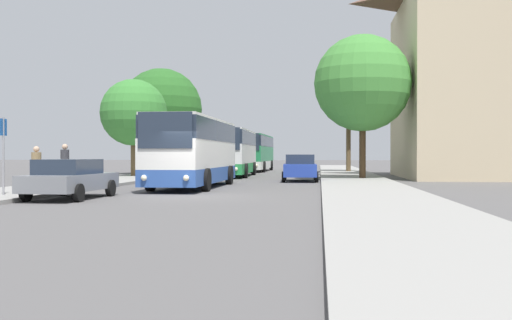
{
  "coord_description": "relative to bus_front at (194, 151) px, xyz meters",
  "views": [
    {
      "loc": [
        4.92,
        -22.28,
        1.58
      ],
      "look_at": [
        0.85,
        15.91,
        1.24
      ],
      "focal_mm": 42.0,
      "sensor_mm": 36.0,
      "label": 1
    }
  ],
  "objects": [
    {
      "name": "parked_car_right_near",
      "position": [
        4.87,
        7.22,
        -0.94
      ],
      "size": [
        2.18,
        4.53,
        1.59
      ],
      "rotation": [
        0.0,
        0.0,
        3.17
      ],
      "color": "#233D9E",
      "rests_on": "ground_plane"
    },
    {
      "name": "parked_car_left_curb",
      "position": [
        -2.85,
        -7.74,
        -1.02
      ],
      "size": [
        2.17,
        4.63,
        1.42
      ],
      "rotation": [
        0.0,
        0.0,
        -0.03
      ],
      "color": "slate",
      "rests_on": "ground_plane"
    },
    {
      "name": "pedestrian_waiting_near",
      "position": [
        -4.56,
        -6.82,
        -0.73
      ],
      "size": [
        0.36,
        0.36,
        1.75
      ],
      "rotation": [
        0.0,
        0.0,
        3.31
      ],
      "color": "#23232D",
      "rests_on": "sidewalk_left"
    },
    {
      "name": "sidewalk_right",
      "position": [
        8.1,
        -5.98,
        -1.69
      ],
      "size": [
        4.0,
        120.0,
        0.15
      ],
      "primitive_type": "cube",
      "color": "gray",
      "rests_on": "ground_plane"
    },
    {
      "name": "bus_front",
      "position": [
        0.0,
        0.0,
        0.0
      ],
      "size": [
        2.82,
        10.49,
        3.3
      ],
      "rotation": [
        0.0,
        0.0,
        -0.01
      ],
      "color": "#2D519E",
      "rests_on": "ground_plane"
    },
    {
      "name": "bus_rear",
      "position": [
        -0.08,
        28.21,
        0.06
      ],
      "size": [
        2.82,
        12.05,
        3.42
      ],
      "rotation": [
        0.0,
        0.0,
        -0.01
      ],
      "color": "silver",
      "rests_on": "ground_plane"
    },
    {
      "name": "tree_left_far",
      "position": [
        -6.61,
        18.65,
        3.47
      ],
      "size": [
        6.5,
        6.5,
        8.34
      ],
      "color": "#513D23",
      "rests_on": "sidewalk_left"
    },
    {
      "name": "tree_left_near",
      "position": [
        -6.47,
        11.02,
        2.65
      ],
      "size": [
        4.5,
        4.5,
        6.53
      ],
      "color": "brown",
      "rests_on": "sidewalk_left"
    },
    {
      "name": "tree_right_near",
      "position": [
        8.51,
        24.24,
        4.32
      ],
      "size": [
        4.07,
        4.07,
        8.01
      ],
      "color": "brown",
      "rests_on": "sidewalk_right"
    },
    {
      "name": "pedestrian_waiting_far",
      "position": [
        -4.85,
        -3.64,
        -0.65
      ],
      "size": [
        0.36,
        0.36,
        1.89
      ],
      "rotation": [
        0.0,
        0.0,
        4.85
      ],
      "color": "#23232D",
      "rests_on": "sidewalk_left"
    },
    {
      "name": "bus_middle",
      "position": [
        -0.21,
        14.62,
        0.03
      ],
      "size": [
        2.85,
        10.43,
        3.35
      ],
      "rotation": [
        0.0,
        0.0,
        0.02
      ],
      "color": "#238942",
      "rests_on": "ground_plane"
    },
    {
      "name": "ground_plane",
      "position": [
        1.1,
        -5.98,
        -1.76
      ],
      "size": [
        300.0,
        300.0,
        0.0
      ],
      "primitive_type": "plane",
      "color": "#565454",
      "rests_on": "ground"
    },
    {
      "name": "bus_stop_sign",
      "position": [
        -5.18,
        -8.07,
        0.09
      ],
      "size": [
        0.08,
        0.45,
        2.76
      ],
      "color": "gray",
      "rests_on": "sidewalk_left"
    },
    {
      "name": "sidewalk_left",
      "position": [
        -5.9,
        -5.98,
        -1.69
      ],
      "size": [
        4.0,
        120.0,
        0.15
      ],
      "primitive_type": "cube",
      "color": "gray",
      "rests_on": "ground_plane"
    },
    {
      "name": "tree_right_mid",
      "position": [
        8.64,
        8.95,
        4.2
      ],
      "size": [
        5.94,
        5.94,
        8.79
      ],
      "color": "#47331E",
      "rests_on": "sidewalk_right"
    }
  ]
}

